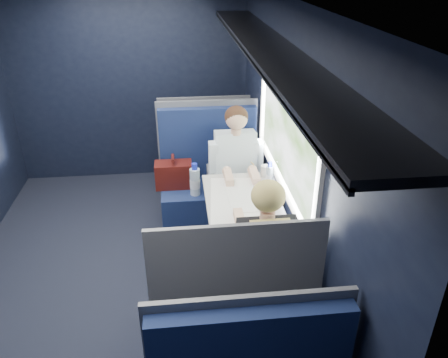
{
  "coord_description": "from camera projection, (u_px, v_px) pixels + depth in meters",
  "views": [
    {
      "loc": [
        0.56,
        -3.11,
        2.59
      ],
      "look_at": [
        0.9,
        0.0,
        0.95
      ],
      "focal_mm": 35.0,
      "sensor_mm": 36.0,
      "label": 1
    }
  ],
  "objects": [
    {
      "name": "ground",
      "position": [
        124.0,
        279.0,
        3.89
      ],
      "size": [
        2.8,
        4.2,
        0.01
      ],
      "primitive_type": "cube",
      "color": "black"
    },
    {
      "name": "room_shell",
      "position": [
        106.0,
        122.0,
        3.21
      ],
      "size": [
        3.0,
        4.4,
        2.4
      ],
      "color": "black",
      "rests_on": "ground"
    },
    {
      "name": "table",
      "position": [
        240.0,
        208.0,
        3.68
      ],
      "size": [
        0.62,
        1.0,
        0.74
      ],
      "color": "#54565E",
      "rests_on": "ground"
    },
    {
      "name": "seat_bay_near",
      "position": [
        208.0,
        186.0,
        4.54
      ],
      "size": [
        1.07,
        0.62,
        1.26
      ],
      "color": "#0D173D",
      "rests_on": "ground"
    },
    {
      "name": "seat_bay_far",
      "position": [
        231.0,
        306.0,
        3.01
      ],
      "size": [
        1.04,
        0.62,
        1.26
      ],
      "color": "#0D173D",
      "rests_on": "ground"
    },
    {
      "name": "seat_row_front",
      "position": [
        204.0,
        151.0,
        5.36
      ],
      "size": [
        1.04,
        0.51,
        1.16
      ],
      "color": "#0D173D",
      "rests_on": "ground"
    },
    {
      "name": "man",
      "position": [
        236.0,
        166.0,
        4.28
      ],
      "size": [
        0.53,
        0.56,
        1.32
      ],
      "color": "black",
      "rests_on": "ground"
    },
    {
      "name": "woman",
      "position": [
        264.0,
        252.0,
        3.03
      ],
      "size": [
        0.53,
        0.56,
        1.32
      ],
      "color": "black",
      "rests_on": "ground"
    },
    {
      "name": "papers",
      "position": [
        246.0,
        202.0,
        3.62
      ],
      "size": [
        0.66,
        0.9,
        0.01
      ],
      "primitive_type": "cube",
      "rotation": [
        0.0,
        0.0,
        -0.09
      ],
      "color": "white",
      "rests_on": "table"
    },
    {
      "name": "laptop",
      "position": [
        279.0,
        187.0,
        3.72
      ],
      "size": [
        0.3,
        0.36,
        0.24
      ],
      "color": "silver",
      "rests_on": "table"
    },
    {
      "name": "bottle_small",
      "position": [
        270.0,
        175.0,
        3.83
      ],
      "size": [
        0.07,
        0.07,
        0.23
      ],
      "color": "silver",
      "rests_on": "table"
    },
    {
      "name": "cup",
      "position": [
        265.0,
        170.0,
        4.04
      ],
      "size": [
        0.07,
        0.07,
        0.09
      ],
      "primitive_type": "cylinder",
      "color": "white",
      "rests_on": "table"
    }
  ]
}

